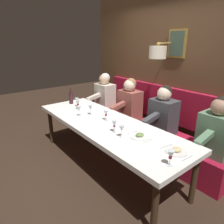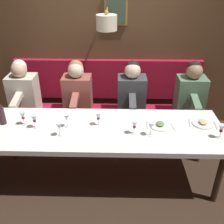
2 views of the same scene
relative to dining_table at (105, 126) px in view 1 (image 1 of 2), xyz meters
name	(u,v)px [view 1 (image 1 of 2)]	position (x,y,z in m)	size (l,w,h in m)	color
ground_plane	(106,165)	(0.00, 0.00, -0.68)	(12.00, 12.00, 0.00)	#332319
dining_table	(105,126)	(0.00, 0.00, 0.00)	(0.90, 2.75, 0.74)	white
banquette_bench	(145,137)	(0.89, 0.00, -0.45)	(0.52, 2.95, 0.45)	maroon
back_wall_panel	(170,71)	(1.46, 0.00, 0.68)	(0.59, 4.15, 2.90)	brown
diner_nearest	(216,129)	(0.88, -1.20, 0.14)	(0.60, 0.40, 0.79)	#567A5B
diner_near	(163,112)	(0.88, -0.36, 0.14)	(0.60, 0.40, 0.79)	#3D3D42
diner_middle	(130,101)	(0.88, 0.42, 0.14)	(0.60, 0.40, 0.79)	#934C42
diner_far	(105,93)	(0.88, 1.21, 0.14)	(0.60, 0.40, 0.79)	beige
place_setting_0	(140,136)	(0.05, -0.65, 0.08)	(0.24, 0.32, 0.05)	white
place_setting_1	(177,151)	(0.10, -1.15, 0.08)	(0.24, 0.32, 0.05)	silver
wine_glass_0	(122,129)	(-0.13, -0.52, 0.18)	(0.07, 0.07, 0.16)	silver
wine_glass_1	(90,108)	(0.01, 0.41, 0.18)	(0.07, 0.07, 0.16)	silver
wine_glass_2	(106,113)	(0.06, 0.06, 0.18)	(0.07, 0.07, 0.16)	silver
wine_glass_3	(114,124)	(-0.11, -0.34, 0.18)	(0.07, 0.07, 0.16)	silver
wine_glass_4	(79,109)	(-0.17, 0.46, 0.18)	(0.07, 0.07, 0.16)	silver
wine_glass_5	(170,155)	(-0.16, -1.26, 0.18)	(0.07, 0.07, 0.16)	silver
wine_glass_6	(78,103)	(-0.01, 0.77, 0.18)	(0.07, 0.07, 0.16)	silver
wine_glass_7	(77,101)	(0.05, 0.93, 0.18)	(0.07, 0.07, 0.16)	silver
wine_bottle	(71,98)	(0.06, 1.17, 0.18)	(0.08, 0.08, 0.30)	#33191E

